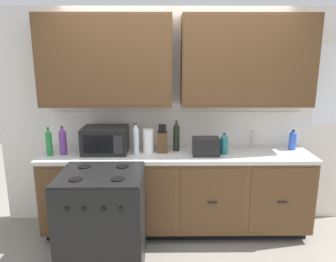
% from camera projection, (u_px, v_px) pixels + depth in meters
% --- Properties ---
extents(ground_plane, '(8.00, 8.00, 0.00)m').
position_uv_depth(ground_plane, '(177.00, 245.00, 3.46)').
color(ground_plane, gray).
extents(wall_unit, '(4.10, 0.40, 2.49)m').
position_uv_depth(wall_unit, '(177.00, 83.00, 3.55)').
color(wall_unit, white).
rests_on(wall_unit, ground_plane).
extents(counter_run, '(2.93, 0.64, 0.93)m').
position_uv_depth(counter_run, '(177.00, 191.00, 3.64)').
color(counter_run, black).
rests_on(counter_run, ground_plane).
extents(stove_range, '(0.76, 0.68, 0.95)m').
position_uv_depth(stove_range, '(103.00, 220.00, 3.02)').
color(stove_range, black).
rests_on(stove_range, ground_plane).
extents(microwave, '(0.48, 0.37, 0.28)m').
position_uv_depth(microwave, '(105.00, 140.00, 3.51)').
color(microwave, black).
rests_on(microwave, counter_run).
extents(toaster, '(0.28, 0.18, 0.19)m').
position_uv_depth(toaster, '(206.00, 146.00, 3.43)').
color(toaster, black).
rests_on(toaster, counter_run).
extents(knife_block, '(0.11, 0.14, 0.31)m').
position_uv_depth(knife_block, '(162.00, 142.00, 3.54)').
color(knife_block, '#52361E').
rests_on(knife_block, counter_run).
extents(sink_faucet, '(0.02, 0.02, 0.20)m').
position_uv_depth(sink_faucet, '(252.00, 139.00, 3.72)').
color(sink_faucet, '#B2B5BA').
rests_on(sink_faucet, counter_run).
extents(paper_towel_roll, '(0.12, 0.12, 0.26)m').
position_uv_depth(paper_towel_roll, '(148.00, 141.00, 3.51)').
color(paper_towel_roll, white).
rests_on(paper_towel_roll, counter_run).
extents(bottle_green, '(0.07, 0.07, 0.30)m').
position_uv_depth(bottle_green, '(49.00, 142.00, 3.40)').
color(bottle_green, '#237A38').
rests_on(bottle_green, counter_run).
extents(bottle_violet, '(0.08, 0.08, 0.31)m').
position_uv_depth(bottle_violet, '(63.00, 141.00, 3.44)').
color(bottle_violet, '#663384').
rests_on(bottle_violet, counter_run).
extents(bottle_clear, '(0.06, 0.06, 0.34)m').
position_uv_depth(bottle_clear, '(136.00, 139.00, 3.45)').
color(bottle_clear, silver).
rests_on(bottle_clear, counter_run).
extents(bottle_blue, '(0.08, 0.08, 0.23)m').
position_uv_depth(bottle_blue, '(293.00, 140.00, 3.63)').
color(bottle_blue, blue).
rests_on(bottle_blue, counter_run).
extents(bottle_teal, '(0.08, 0.08, 0.23)m').
position_uv_depth(bottle_teal, '(224.00, 144.00, 3.47)').
color(bottle_teal, '#1E707A').
rests_on(bottle_teal, counter_run).
extents(bottle_dark, '(0.07, 0.07, 0.34)m').
position_uv_depth(bottle_dark, '(176.00, 136.00, 3.57)').
color(bottle_dark, black).
rests_on(bottle_dark, counter_run).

